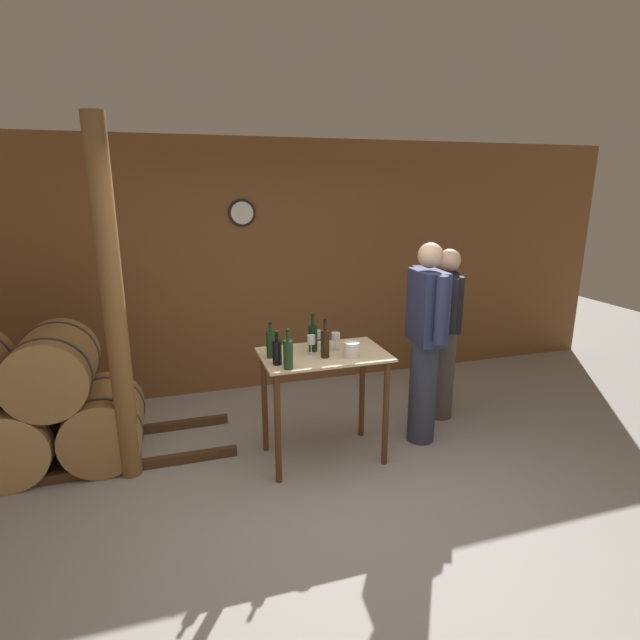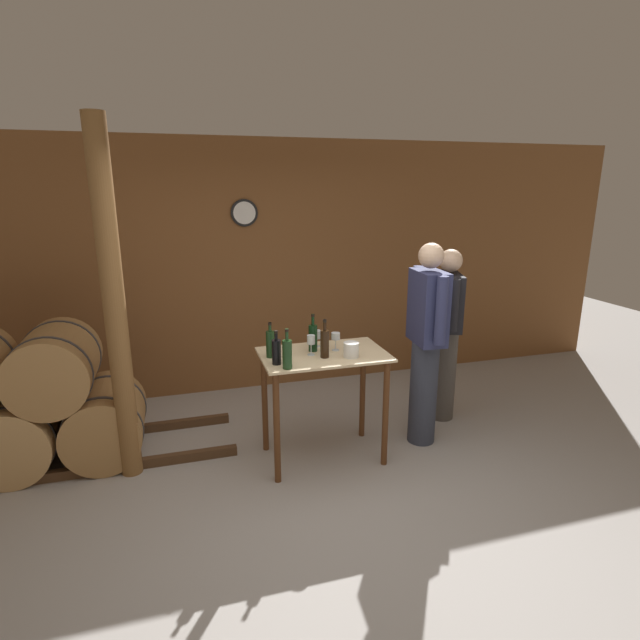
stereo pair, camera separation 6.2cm
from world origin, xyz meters
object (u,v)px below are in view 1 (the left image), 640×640
Objects in this scene: wooden_post at (114,309)px; wine_bottle_far_left at (271,344)px; person_visitor_with_scarf at (444,331)px; wine_glass_near_right at (336,337)px; wine_bottle_far_right at (325,343)px; wine_bottle_center at (288,353)px; ice_bucket at (351,350)px; wine_bottle_left at (277,351)px; wine_glass_near_center at (316,335)px; wine_bottle_right at (313,337)px; person_host at (426,340)px; wine_glass_near_left at (311,340)px.

wooden_post is 1.17m from wine_bottle_far_left.
person_visitor_with_scarf reaches higher than wine_bottle_far_left.
wine_bottle_far_right is at bearing -133.62° from wine_glass_near_right.
wine_bottle_center reaches higher than ice_bucket.
wine_bottle_far_right is at bearing 6.38° from wine_bottle_left.
wine_bottle_center is (0.07, -0.28, 0.00)m from wine_bottle_far_left.
wine_glass_near_center reaches higher than ice_bucket.
wine_bottle_far_right reaches higher than wine_glass_near_right.
wine_bottle_right is at bearing 168.39° from wine_glass_near_right.
person_host is at bearing 6.78° from wine_bottle_left.
wine_bottle_left is at bearing -16.99° from wooden_post.
ice_bucket is at bearing -70.90° from wine_glass_near_right.
person_visitor_with_scarf is (2.87, 0.19, -0.47)m from wooden_post.
wine_bottle_far_left is 0.32m from wine_glass_near_left.
wine_bottle_right is at bearing -120.93° from wine_glass_near_center.
wine_bottle_far_left is 0.17× the size of person_visitor_with_scarf.
wine_bottle_right reaches higher than wine_bottle_far_right.
wine_bottle_center is 2.16× the size of wine_glass_near_center.
wine_bottle_far_left is at bearing 104.15° from wine_bottle_center.
wooden_post is at bearing -176.25° from person_visitor_with_scarf.
wine_glass_near_center is at bearing 51.16° from wine_bottle_center.
wine_glass_near_left is at bearing -7.02° from wine_bottle_far_left.
wine_bottle_center reaches higher than wine_glass_near_right.
wine_bottle_center reaches higher than wine_glass_near_left.
wine_glass_near_left is at bearing -166.54° from wine_glass_near_right.
wine_glass_near_left is (-0.09, 0.09, 0.00)m from wine_bottle_far_right.
wine_glass_near_center is at bearing 19.79° from wine_bottle_far_left.
wine_glass_near_left is at bearing 23.06° from wine_bottle_left.
wooden_post reaches higher than wine_bottle_right.
wine_bottle_center reaches higher than wine_bottle_left.
wine_bottle_left reaches higher than wine_glass_near_center.
wine_bottle_far_right is at bearing 165.58° from ice_bucket.
wine_bottle_far_right reaches higher than wine_bottle_left.
wine_bottle_left is 0.13m from wine_bottle_center.
wine_glass_near_left is at bearing 44.38° from wine_bottle_center.
wine_bottle_right is 0.19× the size of person_visitor_with_scarf.
ice_bucket is at bearing -0.65° from wine_bottle_left.
wine_bottle_center is 0.37m from wine_bottle_far_right.
wine_bottle_far_left reaches higher than wine_glass_near_center.
person_visitor_with_scarf is at bearing 12.62° from wine_bottle_right.
wine_bottle_center is at bearing -135.62° from wine_glass_near_left.
wine_bottle_far_left is 0.91× the size of wine_bottle_right.
wine_bottle_center is at bearing -147.83° from wine_glass_near_right.
wine_bottle_left is 1.86× the size of wine_glass_near_center.
person_host is at bearing -9.81° from wine_glass_near_center.
wooden_post is at bearing 168.83° from wine_bottle_far_right.
wine_glass_near_center is at bearing 87.78° from wine_bottle_far_right.
wine_glass_near_right is (0.18, -0.04, -0.00)m from wine_bottle_right.
wooden_post is 1.79m from ice_bucket.
wine_bottle_far_right is 0.18× the size of person_visitor_with_scarf.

